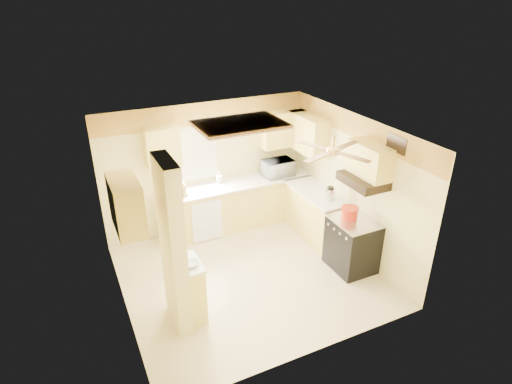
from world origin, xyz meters
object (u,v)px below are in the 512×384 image
dutch_oven (350,212)px  stove (352,244)px  microwave (278,168)px  bowl (192,264)px  kettle (330,194)px

dutch_oven → stove: bearing=-77.6°
microwave → dutch_oven: microwave is taller
bowl → kettle: kettle is taller
stove → dutch_oven: (-0.03, 0.12, 0.55)m
kettle → stove: bearing=-91.8°
stove → bowl: size_ratio=4.59×
stove → kettle: 0.97m
bowl → stove: bearing=1.5°
dutch_oven → kettle: 0.64m
dutch_oven → kettle: bearing=85.5°
microwave → bowl: bearing=39.3°
microwave → stove: bearing=95.8°
stove → microwave: 2.24m
stove → microwave: (-0.29, 2.12, 0.64)m
bowl → kettle: 2.94m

